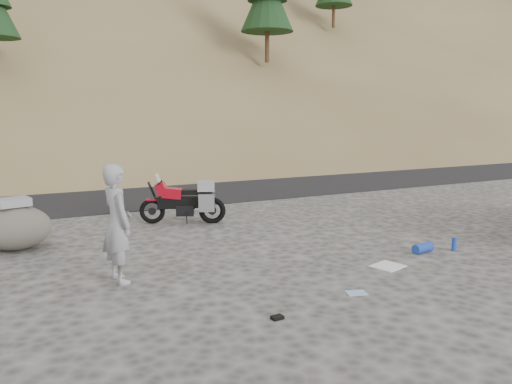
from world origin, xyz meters
TOP-DOWN VIEW (x-y plane):
  - ground at (0.00, 0.00)m, footprint 140.00×140.00m
  - road at (0.00, 9.00)m, footprint 120.00×7.00m
  - hillside at (-0.05, 40.88)m, footprint 120.00×73.00m
  - motorcycle at (-0.12, 3.61)m, footprint 1.89×1.05m
  - man at (-2.37, 0.16)m, footprint 0.54×0.73m
  - boulder at (-3.76, 2.90)m, footprint 1.34×1.15m
  - gear_white_cloth at (1.84, -1.11)m, footprint 0.60×0.57m
  - gear_blue_mat at (3.01, -0.73)m, footprint 0.47×0.25m
  - gear_bottle at (3.63, -0.90)m, footprint 0.10×0.10m
  - gear_glove_a at (-0.89, -2.18)m, footprint 0.16×0.12m
  - gear_blue_cloth at (0.58, -1.89)m, footprint 0.33×0.28m

SIDE VIEW (x-z plane):
  - ground at x=0.00m, z-range 0.00..0.00m
  - road at x=0.00m, z-range -0.03..0.03m
  - man at x=-2.37m, z-range -0.91..0.91m
  - gear_blue_cloth at x=0.58m, z-range 0.00..0.01m
  - gear_white_cloth at x=1.84m, z-range 0.00..0.02m
  - gear_glove_a at x=-0.89m, z-range 0.00..0.04m
  - gear_blue_mat at x=3.01m, z-range 0.00..0.18m
  - gear_bottle at x=3.63m, z-range 0.00..0.25m
  - boulder at x=-3.76m, z-range -0.07..0.95m
  - motorcycle at x=-0.12m, z-range -0.09..1.11m
  - hillside at x=-0.05m, z-range -12.28..34.44m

